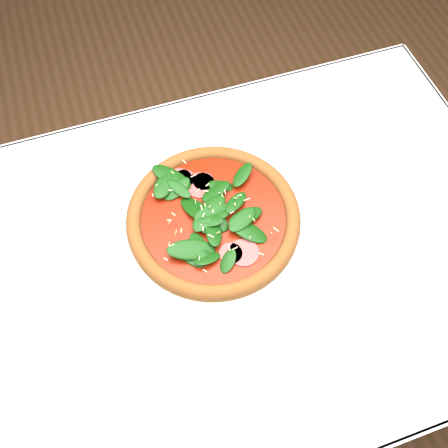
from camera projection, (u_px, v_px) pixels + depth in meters
name	position (u px, v px, depth m)	size (l,w,h in m)	color
ground	(225.00, 355.00, 1.61)	(6.00, 6.00, 0.00)	brown
dining_table	(225.00, 275.00, 1.04)	(1.21, 0.81, 0.75)	silver
plate	(214.00, 222.00, 0.97)	(0.39, 0.39, 0.02)	silver
pizza	(213.00, 217.00, 0.95)	(0.38, 0.38, 0.04)	brown
saucer_far	(345.00, 131.00, 1.09)	(0.15, 0.15, 0.01)	silver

